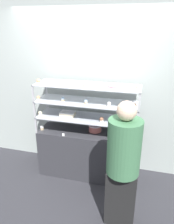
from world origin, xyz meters
The scene contains 27 objects.
ground_plane centered at (0.00, 0.00, 0.00)m, with size 20.00×20.00×0.00m, color #2D2D33.
back_wall centered at (0.00, 0.37, 1.30)m, with size 8.00×0.05×2.60m.
display_base centered at (0.00, 0.00, 0.37)m, with size 1.47×0.45×0.75m.
display_riser_lower centered at (0.00, 0.00, 0.97)m, with size 1.47×0.45×0.24m.
display_riser_middle centered at (0.00, 0.00, 1.22)m, with size 1.47×0.45×0.24m.
display_riser_upper centered at (0.00, 0.00, 1.46)m, with size 1.47×0.45×0.24m.
layer_cake_centerpiece centered at (0.11, 0.07, 0.80)m, with size 0.19×0.19×0.11m.
sheet_cake_frosted centered at (-0.29, -0.01, 1.02)m, with size 0.21×0.15×0.06m.
cupcake_0 centered at (-0.69, -0.09, 0.78)m, with size 0.05×0.05×0.07m.
cupcake_1 centered at (0.66, -0.10, 0.78)m, with size 0.05×0.05×0.07m.
price_tag_0 centered at (-0.30, -0.20, 0.77)m, with size 0.04×0.00×0.04m.
cupcake_2 centered at (-0.69, -0.12, 1.02)m, with size 0.06×0.06×0.07m.
cupcake_3 centered at (0.24, -0.10, 1.02)m, with size 0.06×0.06×0.07m.
cupcake_4 centered at (0.67, -0.10, 1.02)m, with size 0.06×0.06×0.07m.
price_tag_1 centered at (0.38, -0.20, 1.01)m, with size 0.04×0.00×0.04m.
cupcake_5 centered at (-0.69, -0.12, 1.26)m, with size 0.05×0.05×0.07m.
cupcake_6 centered at (-0.34, -0.07, 1.26)m, with size 0.05×0.05×0.07m.
cupcake_7 centered at (0.01, -0.09, 1.26)m, with size 0.05×0.05×0.07m.
cupcake_8 centered at (0.33, -0.11, 1.26)m, with size 0.05×0.05×0.07m.
cupcake_9 centered at (0.66, -0.09, 1.26)m, with size 0.05×0.05×0.07m.
price_tag_2 centered at (-0.28, -0.20, 1.25)m, with size 0.04×0.00×0.04m.
cupcake_10 centered at (-0.67, -0.12, 1.51)m, with size 0.06×0.06×0.07m.
cupcake_11 centered at (0.00, -0.11, 1.51)m, with size 0.06×0.06×0.07m.
cupcake_12 centered at (0.68, -0.06, 1.51)m, with size 0.06×0.06×0.07m.
price_tag_3 centered at (0.20, -0.20, 1.50)m, with size 0.04×0.00×0.04m.
donut_glazed centered at (0.36, -0.01, 1.49)m, with size 0.13×0.13×0.03m.
customer_figure centered at (0.62, -0.78, 0.83)m, with size 0.36×0.36×1.55m.
Camera 1 is at (0.76, -2.82, 2.24)m, focal length 35.00 mm.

